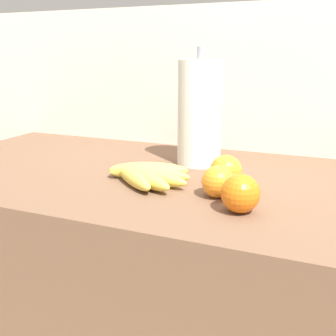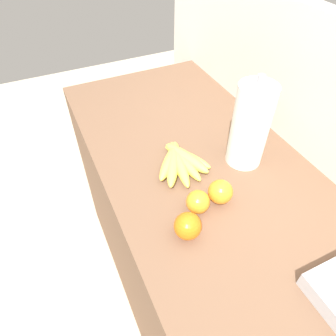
{
  "view_description": "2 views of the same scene",
  "coord_description": "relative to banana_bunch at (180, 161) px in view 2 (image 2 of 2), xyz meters",
  "views": [
    {
      "loc": [
        0.02,
        -0.84,
        1.16
      ],
      "look_at": [
        -0.3,
        -0.08,
        0.93
      ],
      "focal_mm": 43.32,
      "sensor_mm": 36.0,
      "label": 1
    },
    {
      "loc": [
        0.25,
        -0.39,
        1.55
      ],
      "look_at": [
        -0.33,
        -0.12,
        0.93
      ],
      "focal_mm": 32.53,
      "sensor_mm": 36.0,
      "label": 2
    }
  ],
  "objects": [
    {
      "name": "counter",
      "position": [
        0.36,
        0.07,
        -0.46
      ],
      "size": [
        1.99,
        0.62,
        0.89
      ],
      "primitive_type": "cube",
      "color": "brown",
      "rests_on": "ground"
    },
    {
      "name": "wall_back",
      "position": [
        0.36,
        0.41,
        -0.26
      ],
      "size": [
        2.39,
        0.06,
        1.3
      ],
      "primitive_type": "cube",
      "color": "silver",
      "rests_on": "ground"
    },
    {
      "name": "banana_bunch",
      "position": [
        0.0,
        0.0,
        0.0
      ],
      "size": [
        0.21,
        0.19,
        0.04
      ],
      "color": "#E9C84C",
      "rests_on": "counter"
    },
    {
      "name": "orange_back_right",
      "position": [
        0.17,
        0.04,
        0.02
      ],
      "size": [
        0.07,
        0.07,
        0.07
      ],
      "primitive_type": "sphere",
      "color": "orange",
      "rests_on": "counter"
    },
    {
      "name": "orange_center",
      "position": [
        0.18,
        -0.03,
        0.01
      ],
      "size": [
        0.06,
        0.06,
        0.06
      ],
      "primitive_type": "sphere",
      "color": "orange",
      "rests_on": "counter"
    },
    {
      "name": "orange_front",
      "position": [
        0.24,
        -0.1,
        0.02
      ],
      "size": [
        0.07,
        0.07,
        0.07
      ],
      "primitive_type": "sphere",
      "color": "orange",
      "rests_on": "counter"
    },
    {
      "name": "paper_towel_roll",
      "position": [
        0.06,
        0.2,
        0.11
      ],
      "size": [
        0.11,
        0.11,
        0.29
      ],
      "color": "white",
      "rests_on": "counter"
    }
  ]
}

